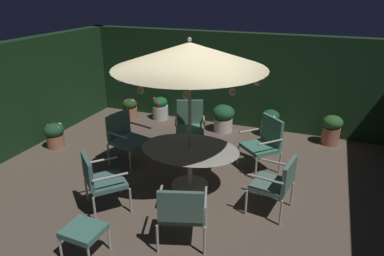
% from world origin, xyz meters
% --- Properties ---
extents(ground_plane, '(8.15, 6.57, 0.02)m').
position_xyz_m(ground_plane, '(0.00, 0.00, -0.01)').
color(ground_plane, brown).
extents(hedge_backdrop_rear, '(8.15, 0.30, 2.28)m').
position_xyz_m(hedge_backdrop_rear, '(0.00, 3.14, 1.14)').
color(hedge_backdrop_rear, '#173119').
rests_on(hedge_backdrop_rear, ground_plane).
extents(hedge_backdrop_left, '(0.30, 6.57, 2.28)m').
position_xyz_m(hedge_backdrop_left, '(-3.92, 0.00, 1.14)').
color(hedge_backdrop_left, '#153117').
rests_on(hedge_backdrop_left, ground_plane).
extents(patio_dining_table, '(1.71, 1.29, 0.74)m').
position_xyz_m(patio_dining_table, '(0.04, -0.16, 0.59)').
color(patio_dining_table, '#B9B7A6').
rests_on(patio_dining_table, ground_plane).
extents(patio_umbrella, '(2.44, 2.44, 2.58)m').
position_xyz_m(patio_umbrella, '(0.04, -0.16, 2.30)').
color(patio_umbrella, '#BAB4A9').
rests_on(patio_umbrella, ground_plane).
extents(patio_chair_north, '(0.85, 0.85, 1.03)m').
position_xyz_m(patio_chair_north, '(1.12, 0.96, 0.58)').
color(patio_chair_north, '#B4B2AA').
rests_on(patio_chair_north, ground_plane).
extents(patio_chair_northeast, '(0.79, 0.79, 1.04)m').
position_xyz_m(patio_chair_northeast, '(-0.53, 1.29, 0.59)').
color(patio_chair_northeast, '#B7AEA3').
rests_on(patio_chair_northeast, ground_plane).
extents(patio_chair_east, '(0.76, 0.78, 1.01)m').
position_xyz_m(patio_chair_east, '(-1.47, 0.23, 0.59)').
color(patio_chair_east, '#B6B4A4').
rests_on(patio_chair_east, ground_plane).
extents(patio_chair_southeast, '(0.85, 0.85, 0.94)m').
position_xyz_m(patio_chair_southeast, '(-1.00, -1.31, 0.55)').
color(patio_chair_southeast, '#B4AEAA').
rests_on(patio_chair_southeast, ground_plane).
extents(patio_chair_south, '(0.79, 0.74, 0.94)m').
position_xyz_m(patio_chair_south, '(0.51, -1.63, 0.56)').
color(patio_chair_south, '#B4ADA6').
rests_on(patio_chair_south, ground_plane).
extents(patio_chair_southwest, '(0.67, 0.70, 0.92)m').
position_xyz_m(patio_chair_southwest, '(1.56, -0.41, 0.54)').
color(patio_chair_southwest, '#B7AFA4').
rests_on(patio_chair_southwest, ground_plane).
extents(ottoman_footrest, '(0.51, 0.46, 0.42)m').
position_xyz_m(ottoman_footrest, '(-0.60, -2.26, 0.36)').
color(ottoman_footrest, '#B9B4A9').
rests_on(ottoman_footrest, ground_plane).
extents(potted_plant_right_far, '(0.39, 0.39, 0.50)m').
position_xyz_m(potted_plant_right_far, '(-0.97, 2.61, 0.26)').
color(potted_plant_right_far, olive).
rests_on(potted_plant_right_far, ground_plane).
extents(potted_plant_front_corner, '(0.43, 0.43, 0.55)m').
position_xyz_m(potted_plant_front_corner, '(-3.29, 0.28, 0.30)').
color(potted_plant_front_corner, '#AA6A4D').
rests_on(potted_plant_front_corner, ground_plane).
extents(potted_plant_left_far, '(0.38, 0.38, 0.54)m').
position_xyz_m(potted_plant_left_far, '(-2.69, 2.45, 0.28)').
color(potted_plant_left_far, '#A96C4C').
rests_on(potted_plant_left_far, ground_plane).
extents(potted_plant_back_center, '(0.42, 0.42, 0.63)m').
position_xyz_m(potted_plant_back_center, '(0.96, 2.63, 0.32)').
color(potted_plant_back_center, tan).
rests_on(potted_plant_back_center, ground_plane).
extents(potted_plant_back_right, '(0.44, 0.44, 0.67)m').
position_xyz_m(potted_plant_back_right, '(2.31, 2.63, 0.37)').
color(potted_plant_back_right, '#B06751').
rests_on(potted_plant_back_right, ground_plane).
extents(potted_plant_back_left, '(0.53, 0.53, 0.65)m').
position_xyz_m(potted_plant_back_left, '(-0.14, 2.50, 0.35)').
color(potted_plant_back_left, beige).
rests_on(potted_plant_back_left, ground_plane).
extents(potted_plant_right_near, '(0.41, 0.41, 0.59)m').
position_xyz_m(potted_plant_right_near, '(-1.93, 2.71, 0.29)').
color(potted_plant_right_near, silver).
rests_on(potted_plant_right_near, ground_plane).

